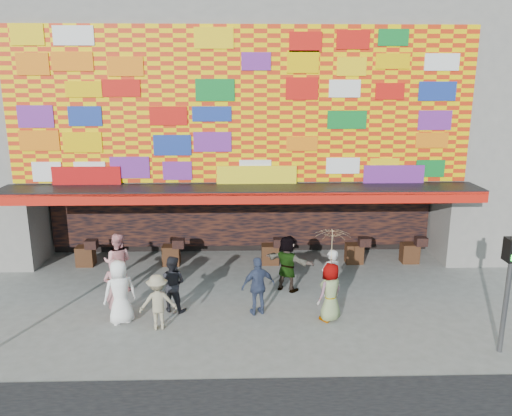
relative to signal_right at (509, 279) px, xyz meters
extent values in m
plane|color=slate|center=(-6.20, 1.50, -1.86)|extent=(90.00, 90.00, 0.00)
cube|color=gray|center=(-6.20, 9.50, 4.64)|extent=(15.00, 8.00, 7.00)
cube|color=black|center=(-6.20, 10.50, -0.36)|extent=(15.00, 6.00, 3.00)
cube|color=gray|center=(-13.50, 6.50, -0.36)|extent=(0.40, 2.00, 3.00)
cube|color=gray|center=(1.10, 6.50, -0.36)|extent=(0.40, 2.00, 3.00)
cube|color=black|center=(-6.20, 4.90, 1.14)|extent=(15.20, 1.60, 0.12)
cube|color=red|center=(-6.20, 4.12, 0.99)|extent=(15.20, 0.04, 0.35)
cube|color=#FFCE00|center=(-6.20, 5.46, 3.69)|extent=(14.80, 0.08, 4.90)
cube|color=black|center=(-6.20, 7.35, -0.31)|extent=(14.00, 0.25, 2.50)
cylinder|color=#59595B|center=(0.00, 0.00, -0.36)|extent=(0.12, 0.12, 3.00)
imported|color=white|center=(-9.44, 1.75, -0.98)|extent=(1.02, 0.90, 1.76)
imported|color=#B8777C|center=(-9.60, 1.97, -0.99)|extent=(0.65, 0.45, 1.74)
imported|color=black|center=(-8.16, 2.46, -1.05)|extent=(0.92, 0.81, 1.61)
imported|color=tan|center=(-8.39, 1.40, -1.11)|extent=(1.05, 0.73, 1.50)
imported|color=#384362|center=(-5.75, 2.18, -1.03)|extent=(1.05, 0.71, 1.66)
imported|color=gray|center=(-4.80, 3.77, -0.98)|extent=(1.67, 1.31, 1.77)
imported|color=gray|center=(-3.82, 1.75, -1.05)|extent=(0.94, 0.90, 1.62)
imported|color=silver|center=(-3.65, 2.67, -1.01)|extent=(0.72, 0.60, 1.70)
imported|color=pink|center=(-10.03, 3.97, -0.95)|extent=(0.90, 0.72, 1.81)
imported|color=#FFD5A0|center=(-3.82, 1.75, 0.28)|extent=(0.96, 0.98, 0.88)
cylinder|color=#4C3326|center=(-3.82, 1.75, -0.61)|extent=(0.02, 0.02, 1.00)
camera|label=1|loc=(-6.17, -10.61, 4.47)|focal=35.00mm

